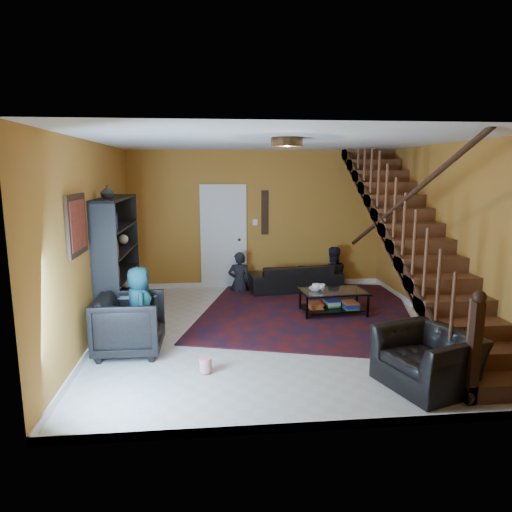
{
  "coord_description": "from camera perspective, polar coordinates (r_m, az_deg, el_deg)",
  "views": [
    {
      "loc": [
        -0.96,
        -6.55,
        2.39
      ],
      "look_at": [
        -0.26,
        0.4,
        1.08
      ],
      "focal_mm": 32.0,
      "sensor_mm": 36.0,
      "label": 1
    }
  ],
  "objects": [
    {
      "name": "armchair_right",
      "position": [
        5.57,
        20.6,
        -11.94
      ],
      "size": [
        1.13,
        1.21,
        0.64
      ],
      "primitive_type": "imported",
      "rotation": [
        0.0,
        0.0,
        -1.24
      ],
      "color": "black",
      "rests_on": "floor"
    },
    {
      "name": "person_adult_b",
      "position": [
        9.49,
        9.48,
        -2.81
      ],
      "size": [
        0.66,
        0.52,
        1.33
      ],
      "primitive_type": "imported",
      "rotation": [
        0.0,
        0.0,
        3.16
      ],
      "color": "black",
      "rests_on": "sofa"
    },
    {
      "name": "cup_a",
      "position": [
        7.79,
        7.51,
        -3.82
      ],
      "size": [
        0.15,
        0.15,
        0.1
      ],
      "primitive_type": "imported",
      "rotation": [
        0.0,
        0.0,
        0.17
      ],
      "color": "#999999",
      "rests_on": "coffee_table"
    },
    {
      "name": "wall_hanging",
      "position": [
        9.39,
        1.1,
        5.46
      ],
      "size": [
        0.14,
        0.03,
        0.9
      ],
      "primitive_type": "cube",
      "color": "black",
      "rests_on": "room"
    },
    {
      "name": "person_adult_a",
      "position": [
        9.19,
        -2.08,
        -3.34
      ],
      "size": [
        0.49,
        0.36,
        1.26
      ],
      "primitive_type": "imported",
      "rotation": [
        0.0,
        0.0,
        3.01
      ],
      "color": "black",
      "rests_on": "sofa"
    },
    {
      "name": "cup_b",
      "position": [
        7.78,
        8.26,
        -3.87
      ],
      "size": [
        0.13,
        0.13,
        0.1
      ],
      "primitive_type": "imported",
      "rotation": [
        0.0,
        0.0,
        0.29
      ],
      "color": "#999999",
      "rests_on": "coffee_table"
    },
    {
      "name": "rug",
      "position": [
        8.05,
        6.34,
        -6.67
      ],
      "size": [
        4.35,
        4.69,
        0.02
      ],
      "primitive_type": "cube",
      "rotation": [
        0.0,
        0.0,
        -0.27
      ],
      "color": "#45100C",
      "rests_on": "floor"
    },
    {
      "name": "bowl",
      "position": [
        7.74,
        7.43,
        -4.1
      ],
      "size": [
        0.27,
        0.27,
        0.05
      ],
      "primitive_type": "imported",
      "rotation": [
        0.0,
        0.0,
        -0.34
      ],
      "color": "#999999",
      "rests_on": "coffee_table"
    },
    {
      "name": "framed_picture",
      "position": [
        5.91,
        -21.52,
        3.63
      ],
      "size": [
        0.04,
        0.74,
        0.74
      ],
      "primitive_type": "cube",
      "color": "maroon",
      "rests_on": "room"
    },
    {
      "name": "ceiling_fixture",
      "position": [
        5.84,
        3.87,
        14.0
      ],
      "size": [
        0.4,
        0.4,
        0.1
      ],
      "primitive_type": "cylinder",
      "color": "#3F2814",
      "rests_on": "room"
    },
    {
      "name": "floor",
      "position": [
        7.04,
        2.5,
        -9.26
      ],
      "size": [
        5.5,
        5.5,
        0.0
      ],
      "primitive_type": "plane",
      "color": "beige",
      "rests_on": "ground"
    },
    {
      "name": "staircase",
      "position": [
        7.31,
        19.31,
        2.2
      ],
      "size": [
        0.95,
        5.02,
        3.18
      ],
      "color": "brown",
      "rests_on": "floor"
    },
    {
      "name": "person_child",
      "position": [
        6.47,
        -14.35,
        -6.16
      ],
      "size": [
        0.48,
        0.62,
        1.12
      ],
      "primitive_type": "imported",
      "rotation": [
        0.0,
        0.0,
        1.82
      ],
      "color": "#18545C",
      "rests_on": "armchair_left"
    },
    {
      "name": "door",
      "position": [
        9.38,
        -4.07,
        2.2
      ],
      "size": [
        0.82,
        0.05,
        2.05
      ],
      "primitive_type": "cube",
      "color": "silver",
      "rests_on": "floor"
    },
    {
      "name": "sofa",
      "position": [
        9.26,
        4.87,
        -2.68
      ],
      "size": [
        1.92,
        0.93,
        0.54
      ],
      "primitive_type": "imported",
      "rotation": [
        0.0,
        0.0,
        3.25
      ],
      "color": "black",
      "rests_on": "floor"
    },
    {
      "name": "room",
      "position": [
        8.23,
        -8.11,
        -6.03
      ],
      "size": [
        5.5,
        5.5,
        5.5
      ],
      "color": "#B36A27",
      "rests_on": "ground"
    },
    {
      "name": "popcorn_bucket",
      "position": [
        5.64,
        -6.31,
        -13.36
      ],
      "size": [
        0.19,
        0.19,
        0.17
      ],
      "primitive_type": "cylinder",
      "rotation": [
        0.0,
        0.0,
        0.34
      ],
      "color": "red",
      "rests_on": "rug"
    },
    {
      "name": "coffee_table",
      "position": [
        7.84,
        9.62,
        -5.53
      ],
      "size": [
        1.13,
        0.72,
        0.41
      ],
      "rotation": [
        0.0,
        0.0,
        0.09
      ],
      "color": "black",
      "rests_on": "floor"
    },
    {
      "name": "armchair_left",
      "position": [
        6.31,
        -15.5,
        -8.24
      ],
      "size": [
        0.87,
        0.85,
        0.79
      ],
      "primitive_type": "imported",
      "rotation": [
        0.0,
        0.0,
        1.56
      ],
      "color": "black",
      "rests_on": "floor"
    },
    {
      "name": "bookshelf",
      "position": [
        7.44,
        -16.81,
        -0.92
      ],
      "size": [
        0.35,
        1.8,
        2.0
      ],
      "color": "black",
      "rests_on": "floor"
    },
    {
      "name": "vase",
      "position": [
        6.81,
        -18.11,
        7.59
      ],
      "size": [
        0.18,
        0.18,
        0.19
      ],
      "primitive_type": "imported",
      "color": "#999999",
      "rests_on": "bookshelf"
    }
  ]
}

